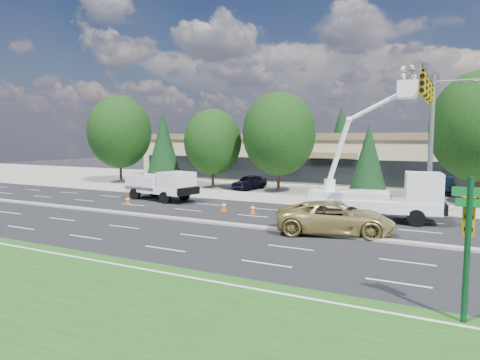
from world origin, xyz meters
The scene contains 24 objects.
ground centered at (0.00, 0.00, 0.00)m, with size 140.00×140.00×0.00m, color black.
concrete_apron centered at (0.00, 20.00, 0.01)m, with size 140.00×22.00×0.01m, color gray.
grass_verge centered at (0.00, -13.00, 0.01)m, with size 140.00×10.00×0.01m, color #1A4B15.
road_median centered at (0.00, 0.00, 0.06)m, with size 120.00×0.55×0.12m, color gray.
strip_mall centered at (0.00, 29.97, 2.83)m, with size 50.40×15.40×5.50m.
tree_front_a centered at (-22.00, 15.00, 5.68)m, with size 6.99×6.99×9.70m.
tree_front_b centered at (-16.00, 15.00, 4.12)m, with size 3.89×3.89×7.67m.
tree_front_c centered at (-10.00, 15.00, 4.61)m, with size 5.67×5.67×7.87m.
tree_front_d centered at (-3.00, 15.00, 5.38)m, with size 6.62×6.62×9.19m.
tree_front_e centered at (5.00, 15.00, 3.32)m, with size 3.15×3.15×6.20m.
tree_back_a centered at (-18.00, 42.00, 4.79)m, with size 4.53×4.53×8.94m.
tree_back_b centered at (-4.00, 42.00, 5.26)m, with size 4.98×4.98×9.81m.
tree_back_c centered at (10.00, 42.00, 4.39)m, with size 4.16×4.16×8.19m.
signal_mast centered at (10.03, 7.04, 6.06)m, with size 2.76×10.16×9.00m.
street_sign_pole centered at (12.00, -8.40, 2.44)m, with size 0.90×0.44×4.00m.
utility_pickup centered at (-9.30, 6.12, 0.97)m, with size 6.46×3.35×2.36m.
bucket_truck centered at (7.67, 5.27, 1.95)m, with size 8.13×3.58×9.16m.
traffic_cone_a centered at (-10.47, 3.21, 0.34)m, with size 0.40×0.40×0.70m.
traffic_cone_b centered at (-2.59, 4.01, 0.34)m, with size 0.40×0.40×0.70m.
traffic_cone_c centered at (-0.33, 3.94, 0.34)m, with size 0.40×0.40×0.70m.
traffic_cone_d centered at (6.15, 3.48, 0.34)m, with size 0.40×0.40×0.70m.
minivan centered at (6.03, 0.60, 0.85)m, with size 2.81×6.08×1.69m, color tan.
parked_car_west centered at (-6.45, 16.00, 0.71)m, with size 1.69×4.19×1.43m, color black.
parked_car_east centered at (10.43, 21.00, 0.82)m, with size 1.74×4.99×1.64m, color black.
Camera 1 is at (11.70, -21.31, 5.03)m, focal length 32.00 mm.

